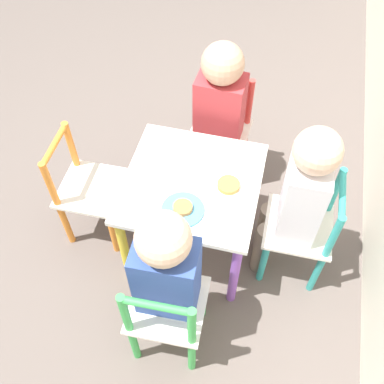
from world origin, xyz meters
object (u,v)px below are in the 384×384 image
object	(u,v)px
plate_back	(228,187)
plate_right	(183,209)
chair_orange	(88,190)
child_left	(219,109)
chair_green	(166,313)
kids_table	(192,194)
child_right	(168,271)
chair_red	(220,133)
chair_teal	(304,230)
child_back	(298,195)

from	to	relation	value
plate_back	plate_right	world-z (taller)	same
chair_orange	child_left	bearing A→B (deg)	-50.94
plate_back	plate_right	xyz separation A→B (m)	(0.14, -0.14, -0.00)
chair_orange	plate_right	xyz separation A→B (m)	(0.13, 0.45, 0.19)
chair_green	chair_orange	bearing A→B (deg)	-45.63
kids_table	chair_green	size ratio (longest dim) A/B	0.95
chair_orange	child_right	xyz separation A→B (m)	(0.38, 0.46, 0.20)
chair_green	chair_orange	size ratio (longest dim) A/B	1.00
chair_green	chair_red	distance (m)	0.90
chair_red	chair_orange	bearing A→B (deg)	-132.87
chair_green	plate_back	size ratio (longest dim) A/B	2.88
chair_teal	plate_right	xyz separation A→B (m)	(0.14, -0.45, 0.19)
child_left	plate_right	world-z (taller)	child_left
chair_green	child_left	bearing A→B (deg)	-92.56
plate_back	chair_orange	bearing A→B (deg)	-89.12
child_back	child_left	world-z (taller)	child_back
chair_orange	child_left	xyz separation A→B (m)	(-0.40, 0.47, 0.20)
chair_orange	plate_back	size ratio (longest dim) A/B	2.88
kids_table	plate_back	xyz separation A→B (m)	(0.00, 0.14, 0.09)
plate_back	plate_right	distance (m)	0.19
child_right	plate_back	bearing A→B (deg)	-109.75
chair_green	chair_orange	world-z (taller)	same
kids_table	chair_green	xyz separation A→B (m)	(0.45, 0.02, -0.11)
chair_red	child_back	distance (m)	0.61
chair_green	chair_red	xyz separation A→B (m)	(-0.90, 0.01, 0.00)
chair_teal	kids_table	bearing A→B (deg)	-90.00
chair_teal	plate_back	xyz separation A→B (m)	(0.01, -0.31, 0.19)
kids_table	chair_teal	distance (m)	0.46
kids_table	child_right	xyz separation A→B (m)	(0.39, 0.02, 0.10)
child_back	child_right	xyz separation A→B (m)	(0.39, -0.37, -0.01)
chair_red	child_right	xyz separation A→B (m)	(0.84, -0.01, 0.20)
chair_orange	chair_red	bearing A→B (deg)	-47.13
kids_table	chair_teal	xyz separation A→B (m)	(-0.01, 0.45, -0.11)
chair_teal	chair_orange	world-z (taller)	same
chair_teal	child_back	world-z (taller)	child_back
chair_green	plate_back	world-z (taller)	chair_green
chair_orange	plate_right	size ratio (longest dim) A/B	3.46
chair_red	child_back	xyz separation A→B (m)	(0.44, 0.36, 0.21)
kids_table	chair_orange	world-z (taller)	chair_orange
chair_orange	plate_right	world-z (taller)	chair_orange
chair_red	plate_back	distance (m)	0.50
child_right	chair_green	bearing A→B (deg)	90.00
kids_table	plate_right	size ratio (longest dim) A/B	3.30
chair_orange	plate_back	distance (m)	0.62
chair_orange	plate_back	world-z (taller)	chair_orange
kids_table	chair_red	size ratio (longest dim) A/B	0.95
chair_orange	plate_back	bearing A→B (deg)	-90.27
child_back	plate_right	bearing A→B (deg)	-70.62
child_left	plate_back	world-z (taller)	child_left
chair_green	child_right	size ratio (longest dim) A/B	0.69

